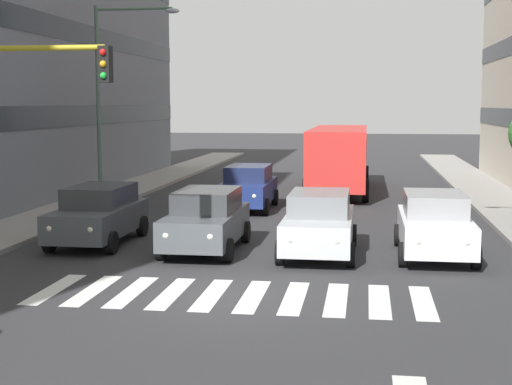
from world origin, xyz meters
TOP-DOWN VIEW (x-y plane):
  - ground_plane at (0.00, 0.00)m, footprint 180.00×180.00m
  - crosswalk_markings at (-0.00, 0.00)m, footprint 8.55×2.80m
  - car_0 at (-4.69, -4.96)m, footprint 2.02×4.44m
  - car_1 at (-1.58, -4.74)m, footprint 2.02×4.44m
  - car_2 at (1.61, -4.87)m, footprint 2.02×4.44m
  - car_3 at (4.99, -5.47)m, footprint 2.02×4.44m
  - car_row2_0 at (1.74, -13.32)m, footprint 2.02×4.44m
  - bus_behind_traffic at (-1.58, -19.77)m, footprint 2.78×10.50m
  - street_lamp_right at (7.09, -12.91)m, footprint 3.39×0.28m

SIDE VIEW (x-z plane):
  - ground_plane at x=0.00m, z-range 0.00..0.00m
  - crosswalk_markings at x=0.00m, z-range 0.00..0.01m
  - car_0 at x=-4.69m, z-range 0.03..1.75m
  - car_1 at x=-1.58m, z-range 0.03..1.75m
  - car_2 at x=1.61m, z-range 0.03..1.75m
  - car_3 at x=4.99m, z-range 0.03..1.75m
  - car_row2_0 at x=1.74m, z-range 0.03..1.75m
  - bus_behind_traffic at x=-1.58m, z-range 0.36..3.36m
  - street_lamp_right at x=7.09m, z-range 1.02..8.78m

